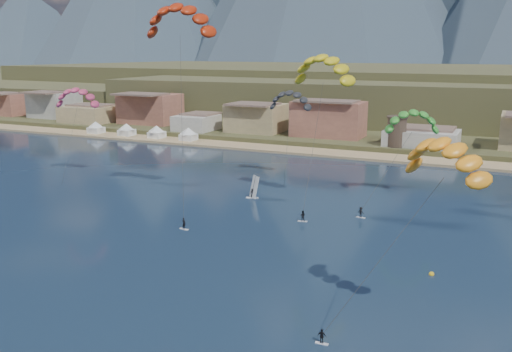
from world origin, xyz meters
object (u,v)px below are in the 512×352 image
(kitesurfer_green, at_px, (412,119))
(windsurfer, at_px, (253,191))
(kitesurfer_red, at_px, (180,15))
(kitesurfer_yellow, at_px, (324,65))
(kitesurfer_orange, at_px, (446,152))
(buoy, at_px, (432,274))
(watchtower, at_px, (397,131))

(kitesurfer_green, bearing_deg, windsurfer, -157.16)
(kitesurfer_green, relative_size, windsurfer, 4.81)
(kitesurfer_green, bearing_deg, kitesurfer_red, -149.92)
(kitesurfer_red, xyz_separation_m, windsurfer, (9.44, 9.83, -32.73))
(kitesurfer_yellow, height_order, kitesurfer_orange, kitesurfer_yellow)
(kitesurfer_red, relative_size, windsurfer, 8.53)
(buoy, bearing_deg, kitesurfer_yellow, 132.85)
(kitesurfer_red, height_order, windsurfer, kitesurfer_red)
(windsurfer, bearing_deg, kitesurfer_green, 22.84)
(kitesurfer_orange, relative_size, windsurfer, 5.00)
(kitesurfer_red, height_order, kitesurfer_orange, kitesurfer_red)
(kitesurfer_yellow, bearing_deg, kitesurfer_red, -154.75)
(kitesurfer_red, distance_m, buoy, 59.40)
(kitesurfer_orange, distance_m, buoy, 23.71)
(watchtower, distance_m, kitesurfer_red, 79.43)
(watchtower, distance_m, buoy, 87.50)
(watchtower, height_order, windsurfer, watchtower)
(kitesurfer_red, height_order, buoy, kitesurfer_red)
(kitesurfer_red, xyz_separation_m, kitesurfer_yellow, (22.83, 10.77, -8.50))
(kitesurfer_green, bearing_deg, kitesurfer_yellow, -143.04)
(kitesurfer_red, bearing_deg, buoy, -17.52)
(kitesurfer_green, distance_m, windsurfer, 33.18)
(kitesurfer_orange, height_order, windsurfer, kitesurfer_orange)
(kitesurfer_green, xyz_separation_m, buoy, (9.41, -36.09, -15.67))
(kitesurfer_green, height_order, windsurfer, kitesurfer_green)
(watchtower, xyz_separation_m, kitesurfer_green, (11.77, -48.58, 9.41))
(kitesurfer_orange, xyz_separation_m, buoy, (-2.01, 14.68, -18.51))
(kitesurfer_orange, bearing_deg, buoy, 97.79)
(kitesurfer_yellow, distance_m, kitesurfer_orange, 48.10)
(watchtower, bearing_deg, kitesurfer_yellow, -92.32)
(watchtower, relative_size, windsurfer, 1.93)
(windsurfer, bearing_deg, buoy, -33.51)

